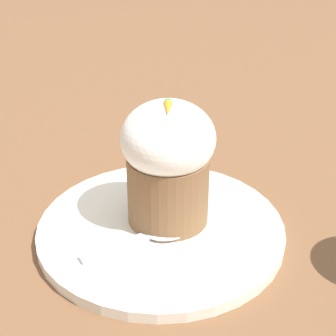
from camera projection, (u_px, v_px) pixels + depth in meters
name	position (u px, v px, depth m)	size (l,w,h in m)	color
ground_plane	(161.00, 234.00, 0.51)	(4.00, 4.00, 0.00)	brown
dessert_plate	(161.00, 230.00, 0.51)	(0.22, 0.22, 0.01)	white
carrot_cake	(168.00, 161.00, 0.49)	(0.08, 0.08, 0.12)	brown
spoon	(160.00, 231.00, 0.50)	(0.08, 0.11, 0.01)	#B7B7BC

